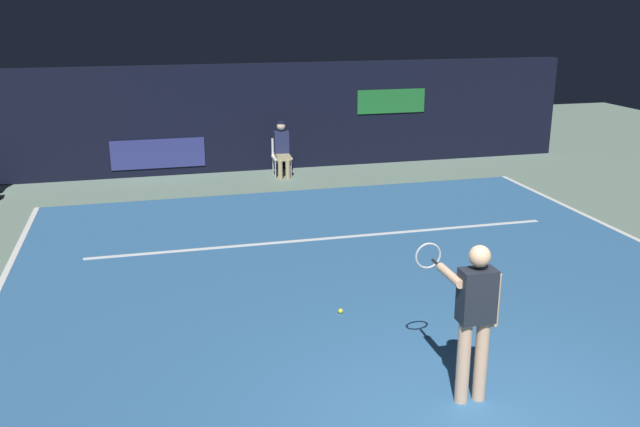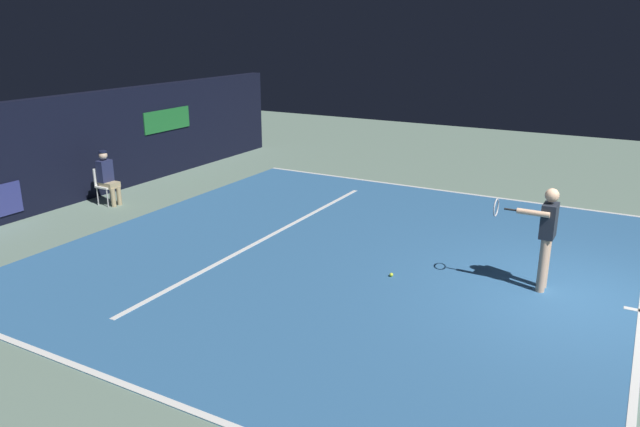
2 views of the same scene
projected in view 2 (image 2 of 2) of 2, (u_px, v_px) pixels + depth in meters
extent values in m
plane|color=slate|center=(345.00, 253.00, 11.45)|extent=(31.48, 31.48, 0.00)
cube|color=#336699|center=(345.00, 253.00, 11.44)|extent=(10.59, 10.22, 0.01)
cube|color=white|center=(435.00, 189.00, 15.81)|extent=(0.10, 10.22, 0.01)
cube|color=white|center=(146.00, 393.00, 7.07)|extent=(0.10, 10.22, 0.01)
cube|color=white|center=(268.00, 237.00, 12.27)|extent=(8.26, 0.10, 0.01)
cube|color=white|center=(635.00, 310.00, 9.14)|extent=(0.10, 0.30, 0.01)
cube|color=black|center=(73.00, 149.00, 14.50)|extent=(15.64, 0.30, 2.60)
cube|color=#1E6B2D|center=(167.00, 120.00, 16.94)|extent=(1.80, 0.04, 0.60)
cylinder|color=#DBAD89|center=(545.00, 262.00, 9.81)|extent=(0.14, 0.14, 0.92)
cylinder|color=#DBAD89|center=(543.00, 266.00, 9.64)|extent=(0.14, 0.14, 0.92)
cube|color=#1E232D|center=(549.00, 221.00, 9.50)|extent=(0.36, 0.22, 0.56)
sphere|color=#DBAD89|center=(552.00, 195.00, 9.38)|extent=(0.22, 0.22, 0.22)
cylinder|color=#DBAD89|center=(533.00, 213.00, 9.40)|extent=(0.10, 0.50, 0.09)
cylinder|color=#DBAD89|center=(550.00, 221.00, 9.72)|extent=(0.09, 0.09, 0.56)
cylinder|color=black|center=(514.00, 210.00, 9.54)|extent=(0.04, 0.30, 0.03)
torus|color=#B2B2B7|center=(496.00, 208.00, 9.67)|extent=(0.30, 0.03, 0.30)
cube|color=white|center=(108.00, 186.00, 14.42)|extent=(0.45, 0.41, 0.04)
cube|color=white|center=(101.00, 176.00, 14.45)|extent=(0.42, 0.04, 0.42)
cylinder|color=#B2B2B7|center=(107.00, 198.00, 14.25)|extent=(0.03, 0.03, 0.46)
cylinder|color=#B2B2B7|center=(120.00, 194.00, 14.56)|extent=(0.03, 0.03, 0.46)
cylinder|color=#B2B2B7|center=(98.00, 196.00, 14.42)|extent=(0.03, 0.03, 0.46)
cylinder|color=#B2B2B7|center=(110.00, 192.00, 14.73)|extent=(0.03, 0.03, 0.46)
cube|color=tan|center=(110.00, 185.00, 14.37)|extent=(0.33, 0.40, 0.14)
cylinder|color=tan|center=(113.00, 198.00, 14.29)|extent=(0.11, 0.11, 0.46)
cylinder|color=tan|center=(119.00, 196.00, 14.44)|extent=(0.11, 0.11, 0.46)
cube|color=#23284C|center=(105.00, 171.00, 14.33)|extent=(0.34, 0.22, 0.52)
sphere|color=beige|center=(103.00, 155.00, 14.21)|extent=(0.20, 0.20, 0.20)
cylinder|color=#141933|center=(103.00, 152.00, 14.19)|extent=(0.19, 0.19, 0.04)
sphere|color=#CCE033|center=(391.00, 275.00, 10.34)|extent=(0.07, 0.07, 0.07)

